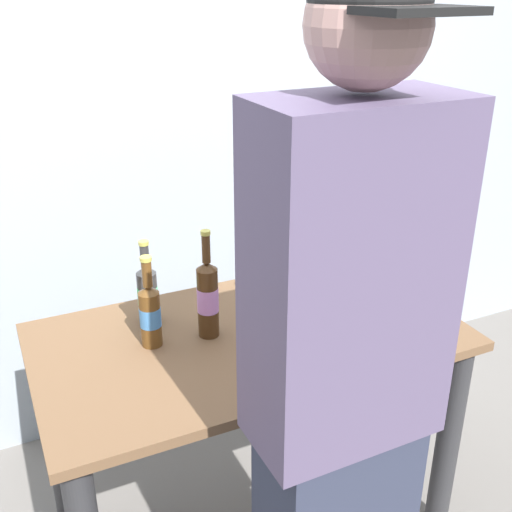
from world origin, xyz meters
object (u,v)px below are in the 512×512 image
at_px(beer_bottle_amber, 150,313).
at_px(person_figure, 342,399).
at_px(beer_bottle_dark, 148,292).
at_px(beer_bottle_green, 208,297).
at_px(laptop, 312,307).

height_order(beer_bottle_amber, person_figure, person_figure).
xyz_separation_m(beer_bottle_dark, beer_bottle_amber, (-0.03, -0.13, 0.00)).
bearing_deg(beer_bottle_dark, person_figure, -75.60).
height_order(beer_bottle_green, person_figure, person_figure).
bearing_deg(person_figure, beer_bottle_amber, 109.55).
bearing_deg(beer_bottle_dark, beer_bottle_amber, -102.80).
distance_m(beer_bottle_dark, beer_bottle_amber, 0.14).
relative_size(laptop, beer_bottle_green, 1.19).
relative_size(beer_bottle_dark, beer_bottle_green, 0.81).
distance_m(beer_bottle_dark, person_figure, 0.81).
distance_m(laptop, beer_bottle_green, 0.34).
xyz_separation_m(laptop, person_figure, (-0.27, -0.58, 0.13)).
relative_size(beer_bottle_green, person_figure, 0.19).
relative_size(laptop, person_figure, 0.22).
height_order(laptop, beer_bottle_dark, beer_bottle_dark).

